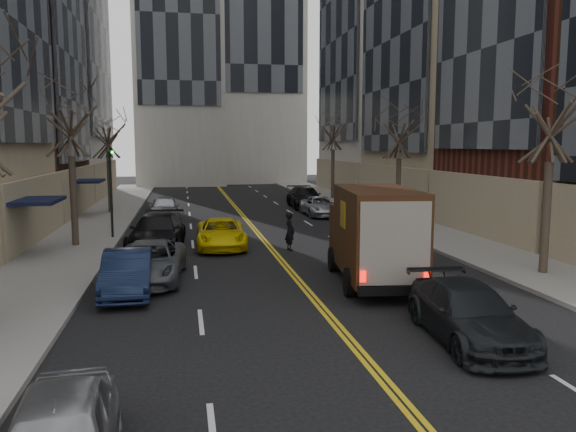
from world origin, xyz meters
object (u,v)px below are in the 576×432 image
object	(u,v)px
taxi	(221,233)
observer_sedan	(468,313)
ups_truck	(374,235)
pedestrian	(290,231)

from	to	relation	value
taxi	observer_sedan	bearing A→B (deg)	-67.69
taxi	ups_truck	bearing A→B (deg)	-56.89
ups_truck	observer_sedan	world-z (taller)	ups_truck
observer_sedan	ups_truck	bearing A→B (deg)	98.30
taxi	pedestrian	bearing A→B (deg)	-20.39
ups_truck	observer_sedan	xyz separation A→B (m)	(0.38, -5.82, -0.98)
pedestrian	observer_sedan	bearing A→B (deg)	176.75
ups_truck	pedestrian	world-z (taller)	ups_truck
observer_sedan	pedestrian	xyz separation A→B (m)	(-2.05, 12.27, 0.19)
pedestrian	ups_truck	bearing A→B (deg)	-178.20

